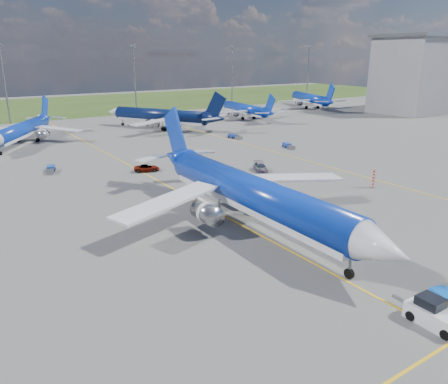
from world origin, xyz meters
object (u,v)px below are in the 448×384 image
pushback_tug (435,314)px  uld_container (443,299)px  main_airliner (251,226)px  service_car_b (147,168)px  bg_jet_nnw (24,144)px  service_car_c (261,167)px  baggage_tug_w (288,146)px  bg_jet_ene (309,108)px  baggage_tug_e (235,137)px  warning_post (373,178)px  bg_jet_n (161,129)px  bg_jet_ne (245,118)px  baggage_tug_c (51,170)px

pushback_tug → uld_container: size_ratio=3.35×
main_airliner → service_car_b: bearing=90.7°
bg_jet_nnw → service_car_c: 57.99m
service_car_b → bg_jet_nnw: bearing=38.5°
service_car_b → baggage_tug_w: bearing=-67.9°
baggage_tug_w → pushback_tug: bearing=-103.3°
bg_jet_ene → baggage_tug_e: bearing=51.0°
bg_jet_nnw → baggage_tug_e: (44.21, -21.40, 0.44)m
warning_post → main_airliner: 25.33m
bg_jet_n → bg_jet_ne: (31.37, 3.58, 0.00)m
warning_post → baggage_tug_w: 31.19m
uld_container → baggage_tug_w: uld_container is taller
uld_container → bg_jet_nnw: bearing=116.9°
uld_container → main_airliner: bearing=113.3°
main_airliner → baggage_tug_c: bearing=110.5°
warning_post → pushback_tug: warning_post is taller
main_airliner → uld_container: size_ratio=25.30×
uld_container → service_car_c: (14.52, 42.42, -0.01)m
bg_jet_n → service_car_b: 45.98m
bg_jet_ne → service_car_b: bg_jet_ne is taller
main_airliner → bg_jet_nnw: bearing=101.7°
bg_jet_ene → baggage_tug_w: bg_jet_ene is taller
baggage_tug_e → baggage_tug_w: bearing=-87.4°
main_airliner → baggage_tug_w: size_ratio=10.19×
bg_jet_ene → baggage_tug_c: bearing=42.9°
pushback_tug → uld_container: (2.75, 0.98, -0.10)m
bg_jet_nnw → pushback_tug: (12.79, -92.98, 0.82)m
bg_jet_ene → uld_container: size_ratio=21.24×
bg_jet_ne → bg_jet_ene: size_ratio=0.87×
pushback_tug → service_car_b: bearing=90.5°
warning_post → pushback_tug: bearing=-134.5°
baggage_tug_e → bg_jet_ene: bearing=21.7°
bg_jet_nnw → bg_jet_ne: 66.99m
uld_container → baggage_tug_w: bearing=77.0°
bg_jet_ene → main_airliner: main_airliner is taller
bg_jet_nnw → baggage_tug_c: bearing=-60.1°
service_car_c → pushback_tug: bearing=-84.5°
bg_jet_nnw → bg_jet_ne: bg_jet_nnw is taller
bg_jet_n → baggage_tug_w: bearing=77.4°
service_car_b → baggage_tug_c: bearing=77.2°
bg_jet_nnw → bg_jet_n: size_ratio=0.90×
main_airliner → baggage_tug_w: bearing=43.9°
warning_post → baggage_tug_c: (-39.26, 37.32, -1.06)m
main_airliner → bg_jet_n: bearing=73.5°
bg_jet_ne → baggage_tug_w: bearing=71.9°
bg_jet_n → bg_jet_ene: 70.51m
bg_jet_ne → uld_container: bg_jet_ne is taller
bg_jet_ne → baggage_tug_e: 34.87m
main_airliner → baggage_tug_w: main_airliner is taller
bg_jet_nnw → baggage_tug_e: bearing=5.8°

